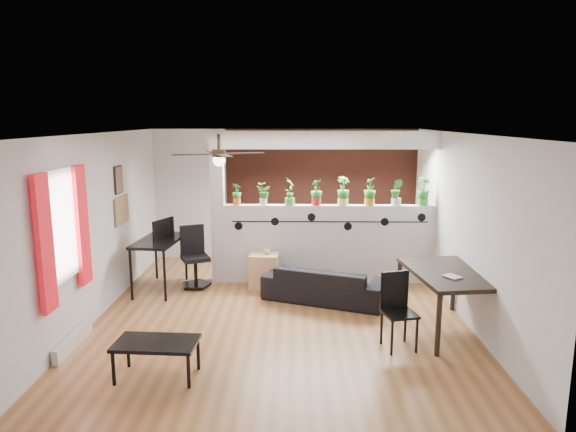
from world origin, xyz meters
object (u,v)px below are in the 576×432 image
(ceiling_fan, at_px, (219,156))
(office_chair, at_px, (195,261))
(potted_plant_0, at_px, (237,193))
(computer_desk, at_px, (159,244))
(cube_shelf, at_px, (264,271))
(potted_plant_2, at_px, (290,191))
(folding_chair, at_px, (397,303))
(cup, at_px, (267,251))
(sofa, at_px, (325,284))
(coffee_table, at_px, (156,345))
(potted_plant_6, at_px, (397,191))
(dining_table, at_px, (448,278))
(potted_plant_3, at_px, (316,191))
(potted_plant_7, at_px, (423,191))
(potted_plant_5, at_px, (370,191))
(potted_plant_1, at_px, (263,193))
(potted_plant_4, at_px, (343,190))

(ceiling_fan, distance_m, office_chair, 2.49)
(potted_plant_0, height_order, computer_desk, potted_plant_0)
(cube_shelf, bearing_deg, potted_plant_2, 43.30)
(folding_chair, bearing_deg, cup, 127.71)
(sofa, relative_size, folding_chair, 1.89)
(coffee_table, bearing_deg, cube_shelf, 72.11)
(potted_plant_6, relative_size, dining_table, 0.28)
(potted_plant_6, distance_m, office_chair, 3.61)
(coffee_table, bearing_deg, potted_plant_3, 61.31)
(folding_chair, bearing_deg, sofa, 116.37)
(potted_plant_3, distance_m, potted_plant_6, 1.35)
(potted_plant_7, bearing_deg, potted_plant_0, 180.00)
(potted_plant_2, height_order, potted_plant_3, potted_plant_2)
(ceiling_fan, relative_size, cube_shelf, 2.06)
(dining_table, height_order, coffee_table, dining_table)
(potted_plant_7, relative_size, computer_desk, 0.39)
(sofa, bearing_deg, cup, -13.25)
(potted_plant_5, distance_m, cube_shelf, 2.24)
(potted_plant_2, height_order, coffee_table, potted_plant_2)
(potted_plant_1, bearing_deg, sofa, -43.73)
(dining_table, bearing_deg, cube_shelf, 145.36)
(potted_plant_5, xyz_separation_m, office_chair, (-2.96, -0.30, -1.15))
(sofa, relative_size, cube_shelf, 3.08)
(ceiling_fan, height_order, potted_plant_3, ceiling_fan)
(ceiling_fan, relative_size, folding_chair, 1.27)
(potted_plant_7, height_order, sofa, potted_plant_7)
(office_chair, bearing_deg, potted_plant_3, 8.33)
(potted_plant_2, xyz_separation_m, office_chair, (-1.60, -0.30, -1.15))
(cube_shelf, xyz_separation_m, cup, (0.05, 0.00, 0.33))
(potted_plant_7, relative_size, office_chair, 0.48)
(potted_plant_1, bearing_deg, potted_plant_3, 0.00)
(ceiling_fan, height_order, computer_desk, ceiling_fan)
(potted_plant_1, height_order, potted_plant_5, potted_plant_5)
(potted_plant_1, relative_size, coffee_table, 0.41)
(potted_plant_0, relative_size, folding_chair, 0.40)
(potted_plant_3, relative_size, folding_chair, 0.47)
(potted_plant_2, xyz_separation_m, computer_desk, (-2.14, -0.47, -0.82))
(potted_plant_5, height_order, dining_table, potted_plant_5)
(cup, bearing_deg, ceiling_fan, -110.56)
(computer_desk, xyz_separation_m, dining_table, (4.26, -1.62, -0.04))
(potted_plant_4, relative_size, computer_desk, 0.39)
(potted_plant_4, bearing_deg, potted_plant_0, 180.00)
(cup, bearing_deg, potted_plant_4, 14.90)
(potted_plant_2, bearing_deg, potted_plant_1, -180.00)
(sofa, height_order, office_chair, office_chair)
(potted_plant_4, bearing_deg, ceiling_fan, -135.41)
(potted_plant_7, xyz_separation_m, cube_shelf, (-2.68, -0.34, -1.31))
(cup, relative_size, folding_chair, 0.12)
(office_chair, distance_m, coffee_table, 3.12)
(potted_plant_2, distance_m, office_chair, 2.00)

